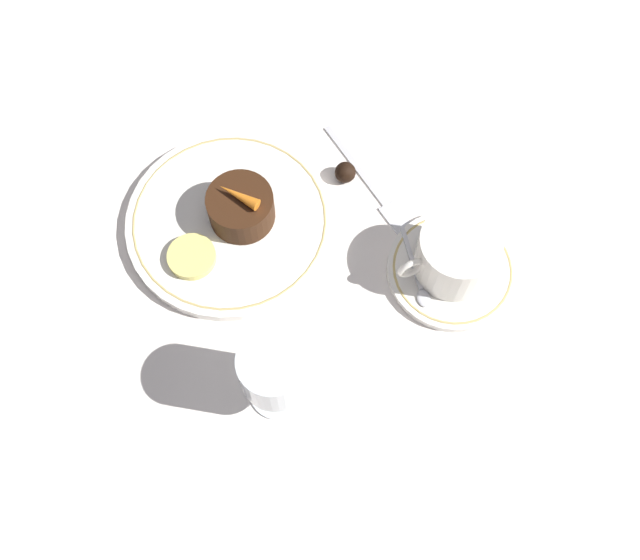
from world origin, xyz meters
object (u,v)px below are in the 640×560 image
Objects in this scene: dinner_plate at (230,222)px; dessert_cake at (241,207)px; fork at (377,192)px; coffee_cup at (457,253)px; wine_glass at (274,372)px.

dinner_plate is 3.17× the size of dessert_cake.
dinner_plate is 1.36× the size of fork.
dinner_plate is at bearing -32.70° from coffee_cup.
wine_glass reaches higher than fork.
dessert_cake is at bearing -6.64° from fork.
coffee_cup is 0.25m from wine_glass.
fork is 2.32× the size of dessert_cake.
fork is (0.04, -0.12, -0.04)m from coffee_cup.
wine_glass is at bearing 16.38° from coffee_cup.
coffee_cup reaches higher than dessert_cake.
fork is at bearing 173.36° from dessert_cake.
coffee_cup reaches higher than fork.
fork is at bearing 173.78° from dinner_plate.
coffee_cup is 1.51× the size of dessert_cake.
coffee_cup is at bearing 109.16° from fork.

